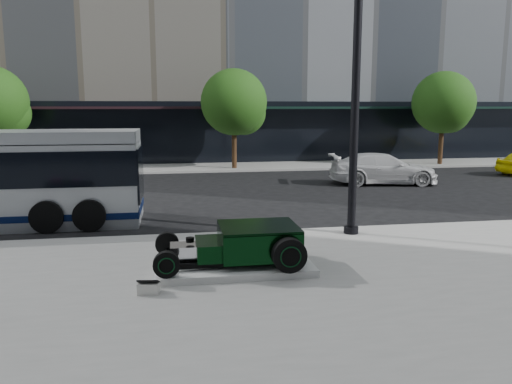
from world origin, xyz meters
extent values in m
plane|color=black|center=(0.00, 0.00, 0.00)|extent=(120.00, 120.00, 0.00)
cube|color=gray|center=(0.00, 14.00, 0.06)|extent=(70.00, 4.00, 0.12)
cube|color=black|center=(-10.00, 16.20, 2.00)|extent=(22.00, 0.50, 4.00)
cube|color=black|center=(13.00, 16.20, 2.00)|extent=(24.00, 0.50, 4.00)
cube|color=black|center=(-10.00, 15.60, 3.60)|extent=(22.00, 1.60, 0.15)
cube|color=black|center=(13.00, 15.60, 3.60)|extent=(24.00, 1.60, 0.15)
sphere|color=#1A3B10|center=(-11.40, 13.30, 3.32)|extent=(2.60, 2.60, 2.60)
cylinder|color=black|center=(1.00, 13.00, 1.42)|extent=(0.28, 0.28, 2.60)
sphere|color=#1A3B10|center=(1.00, 13.00, 3.92)|extent=(3.80, 3.80, 3.80)
sphere|color=#1A3B10|center=(1.60, 13.30, 3.32)|extent=(2.60, 2.60, 2.60)
cylinder|color=black|center=(14.00, 13.00, 1.42)|extent=(0.28, 0.28, 2.60)
sphere|color=#1A3B10|center=(14.00, 13.00, 3.92)|extent=(3.80, 3.80, 3.80)
sphere|color=#1A3B10|center=(14.60, 13.30, 3.32)|extent=(2.60, 2.60, 2.60)
cube|color=silver|center=(-1.27, -5.34, 0.20)|extent=(3.40, 1.80, 0.15)
cube|color=black|center=(-1.27, -5.79, 0.37)|extent=(3.00, 0.08, 0.10)
cube|color=black|center=(-1.27, -4.89, 0.37)|extent=(3.00, 0.08, 0.10)
cube|color=black|center=(-0.72, -5.34, 0.72)|extent=(1.70, 1.45, 0.62)
cube|color=black|center=(-0.72, -5.34, 1.05)|extent=(1.70, 1.45, 0.06)
cube|color=black|center=(-1.82, -5.34, 0.60)|extent=(0.55, 1.05, 0.38)
cube|color=silver|center=(-2.37, -5.34, 0.55)|extent=(0.55, 0.55, 0.34)
cylinder|color=black|center=(-2.22, -5.34, 0.82)|extent=(0.18, 0.18, 0.10)
cylinder|color=black|center=(-2.72, -5.34, 0.43)|extent=(0.06, 1.55, 0.06)
cylinder|color=black|center=(-0.22, -6.19, 0.63)|extent=(0.72, 0.24, 0.72)
cylinder|color=black|center=(-0.22, -6.32, 0.63)|extent=(0.37, 0.02, 0.37)
torus|color=#093416|center=(-0.22, -6.33, 0.63)|extent=(0.44, 0.02, 0.44)
cylinder|color=black|center=(-0.22, -4.49, 0.63)|extent=(0.72, 0.24, 0.72)
cylinder|color=black|center=(-0.22, -4.37, 0.63)|extent=(0.37, 0.02, 0.37)
torus|color=#093416|center=(-0.22, -4.36, 0.63)|extent=(0.44, 0.02, 0.44)
cylinder|color=black|center=(-2.72, -6.12, 0.54)|extent=(0.54, 0.16, 0.54)
cylinder|color=black|center=(-2.72, -6.21, 0.54)|extent=(0.28, 0.02, 0.28)
torus|color=#093416|center=(-2.72, -6.22, 0.54)|extent=(0.34, 0.02, 0.34)
cylinder|color=black|center=(-2.72, -4.56, 0.54)|extent=(0.54, 0.16, 0.54)
cylinder|color=black|center=(-2.72, -4.48, 0.54)|extent=(0.28, 0.02, 0.28)
torus|color=#093416|center=(-2.72, -4.47, 0.54)|extent=(0.34, 0.02, 0.34)
cube|color=silver|center=(-3.06, -6.54, 0.23)|extent=(0.44, 0.35, 0.22)
cube|color=black|center=(-3.06, -6.54, 0.35)|extent=(0.44, 0.34, 0.15)
cylinder|color=black|center=(2.38, -2.76, 3.88)|extent=(0.23, 0.23, 7.53)
cylinder|color=black|center=(2.38, -2.76, 0.21)|extent=(0.41, 0.41, 0.19)
cube|color=black|center=(-3.59, 0.46, 1.55)|extent=(0.06, 2.30, 1.70)
cylinder|color=black|center=(-6.22, -0.84, 0.48)|extent=(0.96, 0.28, 0.96)
cylinder|color=black|center=(-6.22, 1.76, 0.48)|extent=(0.96, 0.28, 0.96)
cylinder|color=black|center=(-5.02, -0.84, 0.48)|extent=(0.96, 0.28, 0.96)
cylinder|color=black|center=(-5.02, 1.76, 0.48)|extent=(0.96, 0.28, 0.96)
imported|color=silver|center=(7.36, 6.47, 0.74)|extent=(5.32, 2.79, 1.47)
camera|label=1|loc=(-2.53, -15.85, 3.64)|focal=35.00mm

